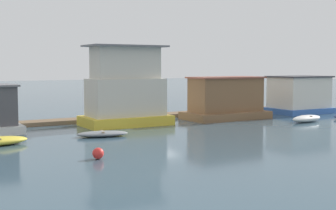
% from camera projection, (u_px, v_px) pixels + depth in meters
% --- Properties ---
extents(ground_plane, '(200.00, 200.00, 0.00)m').
position_uv_depth(ground_plane, '(161.00, 122.00, 35.55)').
color(ground_plane, '#385160').
extents(dock_walkway, '(42.40, 1.80, 0.30)m').
position_uv_depth(dock_walkway, '(143.00, 117.00, 38.17)').
color(dock_walkway, brown).
rests_on(dock_walkway, ground_plane).
extents(houseboat_yellow, '(6.22, 3.55, 5.76)m').
position_uv_depth(houseboat_yellow, '(126.00, 91.00, 33.72)').
color(houseboat_yellow, gold).
rests_on(houseboat_yellow, ground_plane).
extents(houseboat_brown, '(6.82, 3.58, 3.41)m').
position_uv_depth(houseboat_brown, '(226.00, 100.00, 37.73)').
color(houseboat_brown, brown).
rests_on(houseboat_brown, ground_plane).
extents(houseboat_blue, '(5.35, 3.89, 3.36)m').
position_uv_depth(houseboat_blue, '(299.00, 95.00, 42.37)').
color(houseboat_blue, '#3866B7').
rests_on(houseboat_blue, ground_plane).
extents(dinghy_grey, '(3.33, 1.97, 0.35)m').
position_uv_depth(dinghy_grey, '(102.00, 134.00, 28.47)').
color(dinghy_grey, gray).
rests_on(dinghy_grey, ground_plane).
extents(dinghy_white, '(3.35, 1.61, 0.53)m').
position_uv_depth(dinghy_white, '(307.00, 118.00, 35.78)').
color(dinghy_white, white).
rests_on(dinghy_white, ground_plane).
extents(mooring_post_far_left, '(0.31, 0.31, 2.01)m').
position_uv_depth(mooring_post_far_left, '(272.00, 101.00, 43.49)').
color(mooring_post_far_left, '#846B4C').
rests_on(mooring_post_far_left, ground_plane).
extents(buoy_red, '(0.54, 0.54, 0.54)m').
position_uv_depth(buoy_red, '(98.00, 153.00, 21.68)').
color(buoy_red, red).
rests_on(buoy_red, ground_plane).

